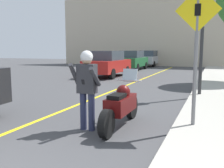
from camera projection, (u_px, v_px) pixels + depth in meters
name	position (u px, v px, depth m)	size (l,w,h in m)	color
road_center_line	(90.00, 100.00, 8.71)	(0.12, 36.00, 0.01)	yellow
building_backdrop	(182.00, 29.00, 26.29)	(28.00, 1.20, 7.78)	beige
motorcycle	(121.00, 105.00, 5.60)	(0.62, 2.18, 1.28)	black
person_biker	(87.00, 82.00, 5.29)	(0.59, 0.47, 1.72)	#282D4C
crossing_sign	(196.00, 44.00, 5.14)	(0.91, 0.08, 2.85)	slate
traffic_light	(203.00, 21.00, 8.75)	(0.26, 0.30, 3.73)	#2D2D30
parked_car_red	(108.00, 64.00, 16.26)	(1.88, 4.20, 1.68)	black
parked_car_green	(132.00, 60.00, 21.91)	(1.88, 4.20, 1.68)	black
parked_car_silver	(149.00, 58.00, 26.77)	(1.88, 4.20, 1.68)	black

